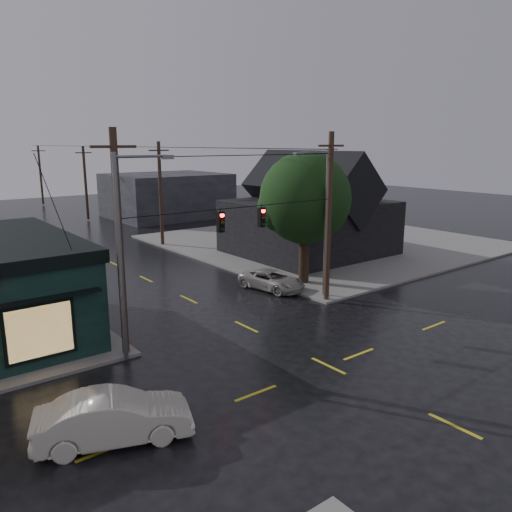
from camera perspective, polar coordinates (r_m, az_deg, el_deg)
ground_plane at (r=22.51m, az=8.26°, el=-12.31°), size 160.00×160.00×0.00m
sidewalk_ne at (r=49.59m, az=7.80°, el=1.71°), size 28.00×28.00×0.15m
ne_building at (r=43.32m, az=6.14°, el=6.05°), size 12.60×11.60×8.75m
corner_tree at (r=33.52m, az=5.65°, el=6.56°), size 6.13×6.13×8.85m
utility_pole_nw at (r=24.09m, az=-14.59°, el=-10.87°), size 2.00×0.32×10.15m
utility_pole_ne at (r=31.08m, az=8.02°, el=-5.14°), size 2.00×0.32×10.15m
utility_pole_far_a at (r=48.06m, az=-10.61°, el=1.17°), size 2.00×0.32×9.65m
utility_pole_far_b at (r=66.26m, az=-18.61°, el=3.87°), size 2.00×0.32×9.15m
utility_pole_far_c at (r=85.27m, az=-23.13°, el=5.37°), size 2.00×0.32×9.15m
span_signal_assembly at (r=25.65m, az=-1.67°, el=4.26°), size 13.00×0.48×1.23m
streetlight_nw at (r=23.39m, az=-14.58°, el=-11.61°), size 5.40×0.30×9.15m
streetlight_ne at (r=31.89m, az=7.75°, el=-4.66°), size 5.40×0.30×9.15m
bg_building_east at (r=66.91m, az=-10.18°, el=6.84°), size 14.00×12.00×5.60m
sedan_cream at (r=17.56m, az=-15.92°, el=-17.35°), size 5.28×3.35×1.64m
suv_silver at (r=33.04m, az=1.83°, el=-2.77°), size 2.94×4.95×1.29m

